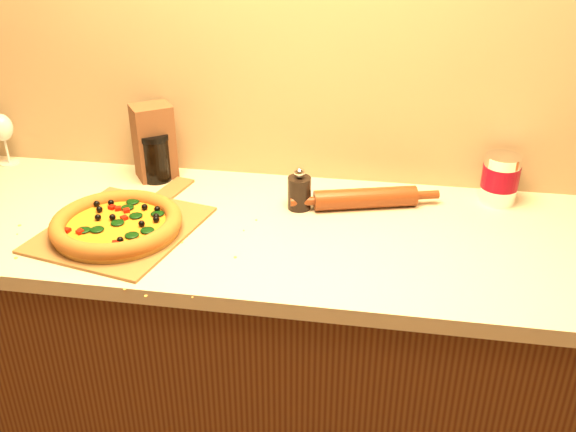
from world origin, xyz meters
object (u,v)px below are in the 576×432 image
Objects in this scene: rolling_pin at (365,198)px; coffee_canister at (500,178)px; wine_glass at (2,129)px; dark_jar at (155,157)px; pizza at (117,224)px; pepper_grinder at (299,192)px; pizza_peel at (125,226)px.

rolling_pin is 2.93× the size of coffee_canister.
dark_jar is at bearing -4.63° from wine_glass.
pizza is 1.05m from coffee_canister.
pepper_grinder is (0.44, 0.22, 0.02)m from pizza.
wine_glass is at bearing 144.10° from pizza.
dark_jar is at bearing 105.96° from pizza_peel.
dark_jar is (-0.45, 0.12, 0.02)m from pepper_grinder.
coffee_canister is (0.37, 0.10, 0.04)m from rolling_pin.
dark_jar is at bearing 165.70° from pepper_grinder.
coffee_canister is at bearing 15.16° from rolling_pin.
wine_glass reaches higher than pepper_grinder.
pizza_peel is 0.04m from pizza.
coffee_canister is (0.98, 0.32, 0.07)m from pizza_peel.
rolling_pin is 0.38m from coffee_canister.
coffee_canister is 0.84× the size of wine_glass.
rolling_pin is 0.64m from dark_jar.
pizza is 0.66m from wine_glass.
coffee_canister reaches higher than pizza.
coffee_canister reaches higher than rolling_pin.
wine_glass reaches higher than pizza.
pizza is (-0.00, -0.04, 0.03)m from pizza_peel.
dark_jar is (0.51, -0.04, -0.04)m from wine_glass.
pepper_grinder reaches higher than pizza.
pepper_grinder is 0.18m from rolling_pin.
coffee_canister reaches higher than pizza_peel.
dark_jar is (-0.01, 0.34, 0.04)m from pizza.
wine_glass is at bearing 179.04° from coffee_canister.
wine_glass reaches higher than pizza_peel.
pizza_peel is at bearing -160.32° from rolling_pin.
pepper_grinder is at bearing -9.24° from wine_glass.
dark_jar reaches higher than pizza_peel.
coffee_canister is (0.55, 0.13, 0.02)m from pepper_grinder.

